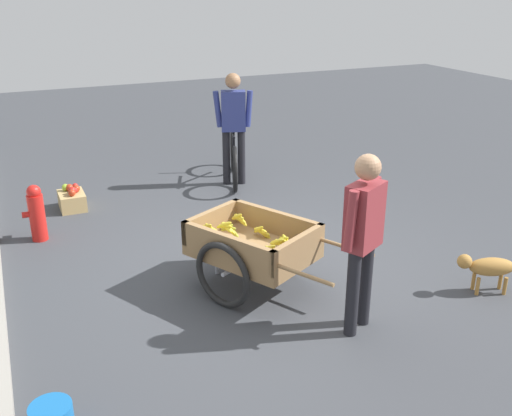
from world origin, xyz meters
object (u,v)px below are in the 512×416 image
(fruit_cart, at_px, (252,247))
(bicycle, at_px, (234,158))
(vendor_person, at_px, (363,229))
(fire_hydrant, at_px, (37,213))
(cyclist_person, at_px, (233,119))
(apple_crate, at_px, (72,199))
(dog, at_px, (488,267))

(fruit_cart, height_order, bicycle, bicycle)
(vendor_person, xyz_separation_m, fire_hydrant, (3.06, 2.33, -0.60))
(fruit_cart, bearing_deg, cyclist_person, -18.91)
(cyclist_person, bearing_deg, fruit_cart, 161.09)
(vendor_person, relative_size, fire_hydrant, 2.34)
(fruit_cart, xyz_separation_m, apple_crate, (2.90, 1.31, -0.31))
(fruit_cart, distance_m, apple_crate, 3.20)
(cyclist_person, xyz_separation_m, fire_hydrant, (-0.93, 2.82, -0.63))
(bicycle, distance_m, cyclist_person, 0.63)
(bicycle, bearing_deg, dog, -167.09)
(fire_hydrant, distance_m, apple_crate, 1.00)
(fruit_cart, distance_m, cyclist_person, 3.19)
(apple_crate, bearing_deg, vendor_person, -154.77)
(fire_hydrant, bearing_deg, dog, -128.57)
(cyclist_person, xyz_separation_m, dog, (-3.97, -0.99, -0.70))
(fire_hydrant, bearing_deg, apple_crate, -29.61)
(dog, bearing_deg, bicycle, 12.91)
(vendor_person, bearing_deg, bicycle, -7.37)
(vendor_person, distance_m, dog, 1.62)
(fire_hydrant, bearing_deg, vendor_person, -142.72)
(fruit_cart, xyz_separation_m, vendor_person, (-1.02, -0.54, 0.50))
(fire_hydrant, bearing_deg, bicycle, -69.48)
(dog, bearing_deg, apple_crate, 40.48)
(fruit_cart, bearing_deg, dog, -116.24)
(bicycle, xyz_separation_m, cyclist_person, (-0.14, 0.05, 0.61))
(cyclist_person, height_order, apple_crate, cyclist_person)
(apple_crate, bearing_deg, fire_hydrant, 150.39)
(vendor_person, relative_size, apple_crate, 3.56)
(bicycle, distance_m, apple_crate, 2.40)
(vendor_person, distance_m, bicycle, 4.21)
(fruit_cart, relative_size, fire_hydrant, 2.71)
(fire_hydrant, height_order, apple_crate, fire_hydrant)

